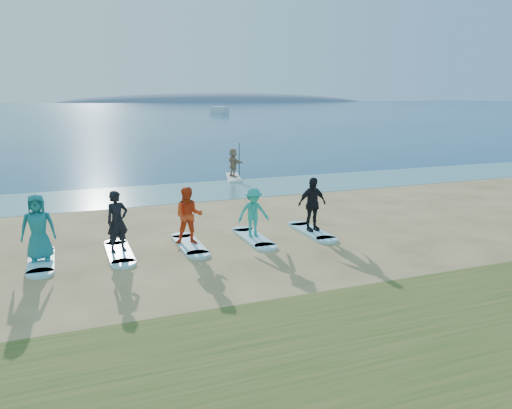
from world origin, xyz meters
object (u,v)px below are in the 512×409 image
object	(u,v)px
student_1	(117,221)
surfboard_4	(311,232)
paddleboarder	(233,163)
paddleboard	(234,178)
surfboard_2	(190,245)
surfboard_3	(253,238)
surfboard_0	(41,261)
student_2	(189,216)
student_4	(312,204)
student_3	(253,213)
student_0	(38,227)
boat_offshore_b	(219,113)
surfboard_1	(119,253)

from	to	relation	value
student_1	surfboard_4	distance (m)	6.49
paddleboarder	surfboard_4	distance (m)	11.75
paddleboard	surfboard_2	world-z (taller)	paddleboard
student_1	surfboard_3	size ratio (longest dim) A/B	0.83
surfboard_0	student_2	size ratio (longest dim) A/B	1.23
paddleboarder	student_4	bearing A→B (deg)	166.15
student_3	student_0	bearing A→B (deg)	-177.89
surfboard_0	surfboard_4	bearing A→B (deg)	0.00
student_1	student_2	xyz separation A→B (m)	(2.14, 0.00, -0.02)
student_3	surfboard_2	bearing A→B (deg)	-177.89
surfboard_0	student_0	bearing A→B (deg)	0.00
student_0	student_4	world-z (taller)	student_0
student_0	boat_offshore_b	bearing A→B (deg)	72.41
student_2	student_1	bearing A→B (deg)	-164.12
boat_offshore_b	surfboard_3	world-z (taller)	boat_offshore_b
student_2	surfboard_3	size ratio (longest dim) A/B	0.82
surfboard_0	surfboard_2	size ratio (longest dim) A/B	1.00
surfboard_4	surfboard_3	bearing A→B (deg)	180.00
student_1	student_3	size ratio (longest dim) A/B	1.13
surfboard_0	student_4	distance (m)	8.61
surfboard_1	surfboard_4	xyz separation A→B (m)	(6.42, 0.00, 0.00)
surfboard_3	student_0	bearing A→B (deg)	180.00
student_1	student_4	distance (m)	6.42
surfboard_2	student_0	bearing A→B (deg)	180.00
paddleboard	surfboard_4	world-z (taller)	paddleboard
surfboard_4	student_4	bearing A→B (deg)	0.00
surfboard_1	student_1	xyz separation A→B (m)	(0.00, 0.00, 0.96)
student_3	student_2	bearing A→B (deg)	-177.89
student_1	surfboard_3	xyz separation A→B (m)	(4.28, 0.00, -0.96)
boat_offshore_b	surfboard_3	distance (m)	113.65
boat_offshore_b	surfboard_4	xyz separation A→B (m)	(-30.62, -108.83, 0.04)
paddleboard	student_2	world-z (taller)	student_2
paddleboard	surfboard_0	world-z (taller)	paddleboard
student_1	student_3	world-z (taller)	student_1
paddleboarder	student_2	world-z (taller)	student_2
boat_offshore_b	surfboard_0	xyz separation A→B (m)	(-39.18, -108.83, 0.04)
paddleboarder	surfboard_3	xyz separation A→B (m)	(-3.30, -11.66, -0.87)
student_1	student_0	bearing A→B (deg)	159.80
paddleboard	surfboard_3	distance (m)	12.12
paddleboarder	surfboard_2	bearing A→B (deg)	146.84
paddleboarder	surfboard_4	xyz separation A→B (m)	(-1.16, -11.66, -0.87)
paddleboarder	boat_offshore_b	xyz separation A→B (m)	(29.46, 97.17, -0.91)
paddleboarder	surfboard_3	bearing A→B (deg)	156.04
student_2	student_4	size ratio (longest dim) A/B	0.98
boat_offshore_b	student_2	world-z (taller)	student_2
student_1	student_2	bearing A→B (deg)	-20.20
paddleboard	surfboard_1	world-z (taller)	paddleboard
surfboard_1	student_4	xyz separation A→B (m)	(6.42, 0.00, 0.96)
surfboard_1	surfboard_3	distance (m)	4.28
student_1	surfboard_1	bearing A→B (deg)	0.00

